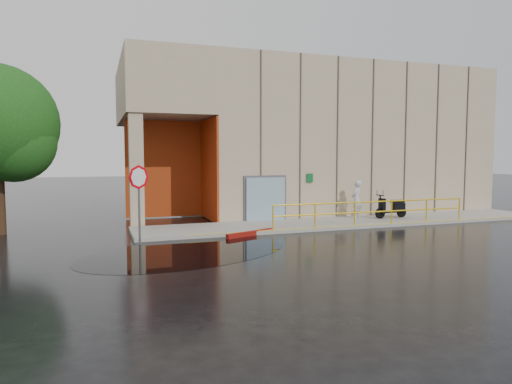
{
  "coord_description": "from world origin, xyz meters",
  "views": [
    {
      "loc": [
        -7.2,
        -13.98,
        3.15
      ],
      "look_at": [
        -1.28,
        3.0,
        1.73
      ],
      "focal_mm": 32.0,
      "sensor_mm": 36.0,
      "label": 1
    }
  ],
  "objects_px": {
    "person": "(357,199)",
    "stop_sign": "(139,187)",
    "red_curb": "(251,233)",
    "tree_near": "(1,128)",
    "scooter": "(392,202)"
  },
  "relations": [
    {
      "from": "person",
      "to": "stop_sign",
      "type": "xyz_separation_m",
      "value": [
        -10.48,
        -2.66,
        0.98
      ]
    },
    {
      "from": "person",
      "to": "red_curb",
      "type": "relative_size",
      "value": 0.76
    },
    {
      "from": "red_curb",
      "to": "tree_near",
      "type": "relative_size",
      "value": 0.35
    },
    {
      "from": "red_curb",
      "to": "tree_near",
      "type": "height_order",
      "value": "tree_near"
    },
    {
      "from": "scooter",
      "to": "tree_near",
      "type": "distance_m",
      "value": 17.44
    },
    {
      "from": "scooter",
      "to": "tree_near",
      "type": "bearing_deg",
      "value": 170.3
    },
    {
      "from": "person",
      "to": "stop_sign",
      "type": "bearing_deg",
      "value": -24.26
    },
    {
      "from": "scooter",
      "to": "red_curb",
      "type": "height_order",
      "value": "scooter"
    },
    {
      "from": "tree_near",
      "to": "red_curb",
      "type": "bearing_deg",
      "value": -20.72
    },
    {
      "from": "person",
      "to": "stop_sign",
      "type": "distance_m",
      "value": 10.86
    },
    {
      "from": "person",
      "to": "tree_near",
      "type": "relative_size",
      "value": 0.27
    },
    {
      "from": "stop_sign",
      "to": "red_curb",
      "type": "height_order",
      "value": "stop_sign"
    },
    {
      "from": "stop_sign",
      "to": "tree_near",
      "type": "xyz_separation_m",
      "value": [
        -4.92,
        3.96,
        2.22
      ]
    },
    {
      "from": "person",
      "to": "scooter",
      "type": "relative_size",
      "value": 1.01
    },
    {
      "from": "scooter",
      "to": "tree_near",
      "type": "relative_size",
      "value": 0.27
    }
  ]
}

